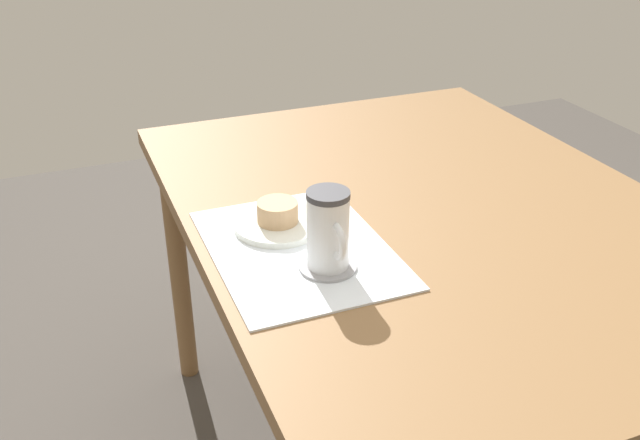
# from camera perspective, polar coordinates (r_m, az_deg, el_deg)

# --- Properties ---
(dining_table) EXTENTS (1.25, 0.92, 0.73)m
(dining_table) POSITION_cam_1_polar(r_m,az_deg,el_deg) (1.43, 8.41, -1.36)
(dining_table) COLOR brown
(dining_table) RESTS_ON ground_plane
(placemat) EXTENTS (0.40, 0.30, 0.00)m
(placemat) POSITION_cam_1_polar(r_m,az_deg,el_deg) (1.23, -1.73, -2.29)
(placemat) COLOR white
(placemat) RESTS_ON dining_table
(pastry_plate) EXTENTS (0.16, 0.16, 0.01)m
(pastry_plate) POSITION_cam_1_polar(r_m,az_deg,el_deg) (1.30, -3.39, -0.34)
(pastry_plate) COLOR silver
(pastry_plate) RESTS_ON placemat
(pastry) EXTENTS (0.07, 0.07, 0.04)m
(pastry) POSITION_cam_1_polar(r_m,az_deg,el_deg) (1.28, -3.42, 0.65)
(pastry) COLOR tan
(pastry) RESTS_ON pastry_plate
(coffee_coaster) EXTENTS (0.10, 0.10, 0.00)m
(coffee_coaster) POSITION_cam_1_polar(r_m,az_deg,el_deg) (1.18, 0.62, -3.72)
(coffee_coaster) COLOR #99999E
(coffee_coaster) RESTS_ON placemat
(coffee_mug) EXTENTS (0.10, 0.07, 0.13)m
(coffee_mug) POSITION_cam_1_polar(r_m,az_deg,el_deg) (1.14, 0.68, -0.81)
(coffee_mug) COLOR white
(coffee_mug) RESTS_ON coffee_coaster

